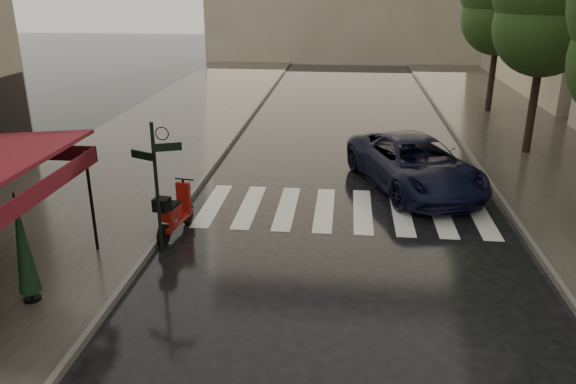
# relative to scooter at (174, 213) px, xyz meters

# --- Properties ---
(ground) EXTENTS (120.00, 120.00, 0.00)m
(ground) POSITION_rel_scooter_xyz_m (1.17, -3.96, -0.58)
(ground) COLOR black
(ground) RESTS_ON ground
(sidewalk_near) EXTENTS (6.00, 60.00, 0.12)m
(sidewalk_near) POSITION_rel_scooter_xyz_m (-3.33, 8.04, -0.52)
(sidewalk_near) COLOR #38332D
(sidewalk_near) RESTS_ON ground
(sidewalk_far) EXTENTS (5.50, 60.00, 0.12)m
(sidewalk_far) POSITION_rel_scooter_xyz_m (11.42, 8.04, -0.52)
(sidewalk_far) COLOR #38332D
(sidewalk_far) RESTS_ON ground
(curb_near) EXTENTS (0.12, 60.00, 0.16)m
(curb_near) POSITION_rel_scooter_xyz_m (-0.28, 8.04, -0.50)
(curb_near) COLOR #595651
(curb_near) RESTS_ON ground
(curb_far) EXTENTS (0.12, 60.00, 0.16)m
(curb_far) POSITION_rel_scooter_xyz_m (8.62, 8.04, -0.50)
(curb_far) COLOR #595651
(curb_far) RESTS_ON ground
(crosswalk) EXTENTS (7.85, 3.20, 0.01)m
(crosswalk) POSITION_rel_scooter_xyz_m (4.14, 2.04, -0.57)
(crosswalk) COLOR silver
(crosswalk) RESTS_ON ground
(signpost) EXTENTS (1.17, 0.29, 3.10)m
(signpost) POSITION_rel_scooter_xyz_m (-0.02, -0.96, 1.25)
(signpost) COLOR black
(signpost) RESTS_ON ground
(scooter) EXTENTS (0.64, 1.89, 1.25)m
(scooter) POSITION_rel_scooter_xyz_m (0.00, 0.00, 0.00)
(scooter) COLOR black
(scooter) RESTS_ON ground
(parked_car) EXTENTS (4.34, 6.15, 1.56)m
(parked_car) POSITION_rel_scooter_xyz_m (6.22, 4.07, 0.20)
(parked_car) COLOR black
(parked_car) RESTS_ON ground
(parasol_back) EXTENTS (0.41, 0.41, 2.20)m
(parasol_back) POSITION_rel_scooter_xyz_m (-1.81, -3.46, 0.72)
(parasol_back) COLOR black
(parasol_back) RESTS_ON sidewalk_near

